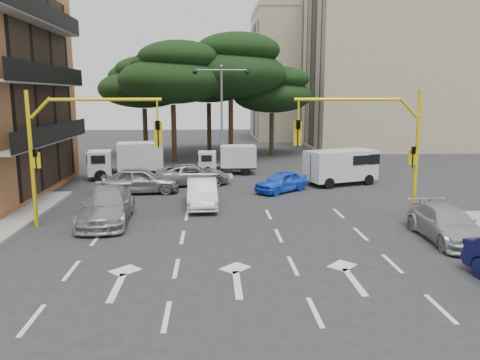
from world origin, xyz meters
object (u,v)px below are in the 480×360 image
object	(u,v)px
car_white_hatch	(202,193)
car_silver_cross_b	(141,180)
van_white	(341,167)
box_truck_a	(127,161)
car_silver_cross_a	(193,175)
car_silver_wagon	(107,206)
signal_mast_right	(379,138)
car_silver_parked	(447,224)
signal_mast_left	(72,140)
street_lamp_center	(222,100)
car_blue_compact	(281,182)
box_truck_b	(228,160)

from	to	relation	value
car_white_hatch	car_silver_cross_b	bearing A→B (deg)	133.55
van_white	box_truck_a	distance (m)	14.63
car_silver_cross_a	car_silver_cross_b	xyz separation A→B (m)	(-3.00, -2.45, 0.11)
car_silver_wagon	box_truck_a	bearing A→B (deg)	92.12
signal_mast_right	car_silver_wagon	distance (m)	12.81
car_silver_cross_b	van_white	xyz separation A→B (m)	(12.63, 2.00, 0.36)
car_silver_parked	signal_mast_left	bearing A→B (deg)	170.27
signal_mast_left	signal_mast_right	bearing A→B (deg)	0.00
signal_mast_right	box_truck_a	distance (m)	18.25
signal_mast_right	car_white_hatch	world-z (taller)	signal_mast_right
box_truck_a	street_lamp_center	bearing A→B (deg)	-82.70
car_white_hatch	box_truck_a	size ratio (longest dim) A/B	0.85
car_silver_cross_a	van_white	world-z (taller)	van_white
car_silver_cross_b	car_silver_parked	size ratio (longest dim) A/B	0.98
street_lamp_center	car_silver_parked	bearing A→B (deg)	-62.89
signal_mast_left	car_white_hatch	xyz separation A→B (m)	(5.52, 3.37, -3.17)
street_lamp_center	car_silver_wagon	bearing A→B (deg)	-112.67
car_silver_wagon	van_white	xyz separation A→B (m)	(13.24, 8.43, 0.37)
signal_mast_left	box_truck_a	world-z (taller)	signal_mast_left
street_lamp_center	car_silver_cross_a	distance (m)	6.88
van_white	street_lamp_center	bearing A→B (deg)	-143.03
van_white	car_silver_cross_b	bearing A→B (deg)	-100.79
car_silver_cross_a	car_white_hatch	bearing A→B (deg)	176.42
car_silver_cross_a	van_white	xyz separation A→B (m)	(9.63, -0.45, 0.47)
signal_mast_right	van_white	size ratio (longest dim) A/B	1.32
van_white	box_truck_a	size ratio (longest dim) A/B	0.89
car_blue_compact	box_truck_b	world-z (taller)	box_truck_b
car_white_hatch	box_truck_b	bearing A→B (deg)	78.48
car_white_hatch	van_white	world-z (taller)	van_white
car_silver_cross_a	box_truck_a	distance (m)	5.36
car_silver_cross_a	signal_mast_right	bearing A→B (deg)	-147.34
street_lamp_center	car_silver_cross_a	size ratio (longest dim) A/B	1.61
car_silver_wagon	car_silver_cross_a	world-z (taller)	car_silver_wagon
car_blue_compact	box_truck_b	bearing A→B (deg)	164.58
car_blue_compact	car_silver_cross_a	xyz separation A→B (m)	(-5.43, 2.58, 0.05)
box_truck_b	street_lamp_center	bearing A→B (deg)	39.29
car_silver_cross_b	box_truck_a	distance (m)	5.30
street_lamp_center	car_silver_cross_b	bearing A→B (deg)	-125.54
car_white_hatch	car_silver_wagon	world-z (taller)	car_silver_wagon
car_silver_cross_b	car_silver_parked	world-z (taller)	car_silver_cross_b
signal_mast_left	box_truck_a	bearing A→B (deg)	89.42
street_lamp_center	car_silver_cross_b	distance (m)	9.78
street_lamp_center	car_blue_compact	distance (m)	9.26
signal_mast_right	box_truck_b	bearing A→B (deg)	115.34
car_blue_compact	car_silver_cross_b	distance (m)	8.43
signal_mast_left	car_blue_compact	bearing A→B (deg)	33.92
van_white	box_truck_b	xyz separation A→B (m)	(-7.22, 4.50, -0.09)
car_silver_wagon	car_silver_cross_a	xyz separation A→B (m)	(3.61, 8.88, -0.10)
box_truck_b	box_truck_a	bearing A→B (deg)	102.08
street_lamp_center	signal_mast_left	bearing A→B (deg)	-115.91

